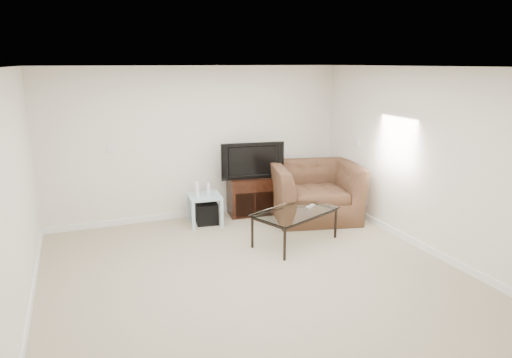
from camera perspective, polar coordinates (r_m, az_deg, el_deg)
name	(u,v)px	position (r m, az deg, el deg)	size (l,w,h in m)	color
floor	(254,276)	(5.73, -0.22, -12.04)	(5.00, 5.00, 0.00)	tan
ceiling	(254,67)	(5.13, -0.24, 13.85)	(5.00, 5.00, 0.00)	white
wall_back	(199,143)	(7.62, -7.14, 4.46)	(5.00, 0.02, 2.50)	silver
wall_left	(13,201)	(4.98, -28.08, -2.44)	(0.02, 5.00, 2.50)	silver
wall_right	(425,161)	(6.60, 20.41, 2.13)	(0.02, 5.00, 2.50)	silver
plate_back	(111,149)	(7.39, -17.69, 3.58)	(0.12, 0.02, 0.12)	white
plate_right_switch	(357,142)	(7.83, 12.57, 4.49)	(0.02, 0.09, 0.13)	white
plate_right_outlet	(365,202)	(7.81, 13.42, -2.76)	(0.02, 0.08, 0.12)	white
tv_stand	(251,195)	(7.87, -0.66, -2.02)	(0.78, 0.54, 0.65)	black
dvd_player	(251,184)	(7.78, -0.58, -0.57)	(0.45, 0.32, 0.06)	black
television	(251,160)	(7.69, -0.61, 2.45)	(0.99, 0.20, 0.62)	black
side_table	(205,209)	(7.43, -6.39, -3.81)	(0.50, 0.50, 0.48)	silver
subwoofer	(207,213)	(7.48, -6.18, -4.25)	(0.34, 0.34, 0.34)	black
game_console	(197,189)	(7.29, -7.37, -1.31)	(0.05, 0.16, 0.22)	white
game_case	(208,189)	(7.32, -5.97, -1.31)	(0.05, 0.14, 0.19)	silver
recliner	(315,182)	(7.64, 7.36, -0.37)	(1.41, 0.92, 1.24)	brown
coffee_table	(295,227)	(6.65, 4.92, -5.98)	(1.23, 0.69, 0.48)	black
remote	(311,206)	(6.78, 6.83, -3.37)	(0.19, 0.05, 0.02)	#B2B2B7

